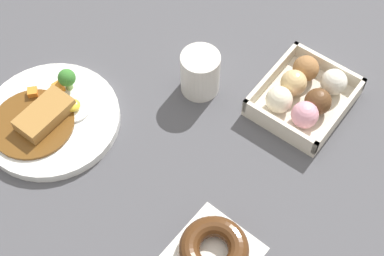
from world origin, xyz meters
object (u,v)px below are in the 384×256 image
donut_box (305,95)px  coffee_mug (200,73)px  chocolate_ring_donut (214,250)px  curry_plate (50,118)px

donut_box → coffee_mug: (0.09, -0.18, 0.02)m
donut_box → chocolate_ring_donut: bearing=6.9°
curry_plate → donut_box: curry_plate is taller
curry_plate → chocolate_ring_donut: curry_plate is taller
donut_box → chocolate_ring_donut: donut_box is taller
donut_box → chocolate_ring_donut: 0.34m
chocolate_ring_donut → coffee_mug: bearing=-139.3°
curry_plate → chocolate_ring_donut: 0.39m
chocolate_ring_donut → coffee_mug: 0.33m
coffee_mug → donut_box: bearing=116.4°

